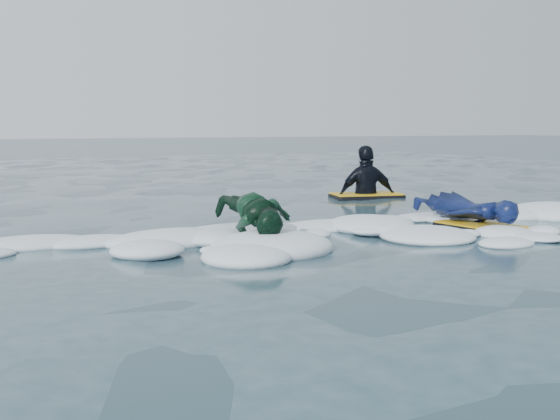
# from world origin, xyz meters

# --- Properties ---
(ground) EXTENTS (120.00, 120.00, 0.00)m
(ground) POSITION_xyz_m (0.00, 0.00, 0.00)
(ground) COLOR #192D3E
(ground) RESTS_ON ground
(foam_band) EXTENTS (12.00, 3.10, 0.30)m
(foam_band) POSITION_xyz_m (0.00, 1.03, 0.00)
(foam_band) COLOR white
(foam_band) RESTS_ON ground
(prone_woman_unit) EXTENTS (0.72, 1.57, 0.39)m
(prone_woman_unit) POSITION_xyz_m (2.18, 1.00, 0.20)
(prone_woman_unit) COLOR black
(prone_woman_unit) RESTS_ON ground
(prone_child_unit) EXTENTS (0.84, 1.41, 0.52)m
(prone_child_unit) POSITION_xyz_m (-0.51, 0.99, 0.27)
(prone_child_unit) COLOR black
(prone_child_unit) RESTS_ON ground
(waiting_rider_unit) EXTENTS (1.25, 0.84, 1.73)m
(waiting_rider_unit) POSITION_xyz_m (2.87, 4.35, 0.02)
(waiting_rider_unit) COLOR black
(waiting_rider_unit) RESTS_ON ground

